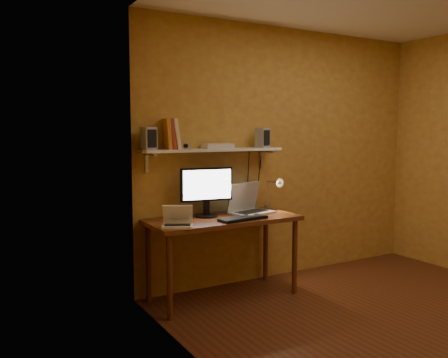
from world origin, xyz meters
TOP-DOWN VIEW (x-y plane):
  - room at (0.00, 0.00)m, footprint 3.44×3.24m
  - desk at (-0.95, 1.28)m, footprint 1.40×0.60m
  - wall_shelf at (-0.95, 1.47)m, footprint 1.40×0.25m
  - monitor at (-1.06, 1.40)m, footprint 0.50×0.24m
  - laptop at (-0.62, 1.37)m, footprint 0.46×0.38m
  - netbook at (-1.48, 1.11)m, footprint 0.30×0.27m
  - keyboard at (-0.85, 1.10)m, footprint 0.47×0.20m
  - mouse at (-0.73, 1.15)m, footprint 0.10×0.08m
  - desk_lamp at (-0.29, 1.41)m, footprint 0.09×0.23m
  - speaker_left at (-1.59, 1.46)m, footprint 0.13×0.13m
  - speaker_right at (-0.40, 1.46)m, footprint 0.13×0.13m
  - books at (-1.37, 1.49)m, footprint 0.17×0.20m
  - shelf_camera at (-1.26, 1.42)m, footprint 0.10×0.05m
  - router at (-0.90, 1.47)m, footprint 0.29×0.20m

SIDE VIEW (x-z plane):
  - desk at x=-0.95m, z-range 0.29..1.04m
  - keyboard at x=-0.85m, z-range 0.75..0.77m
  - mouse at x=-0.73m, z-range 0.75..0.78m
  - netbook at x=-1.48m, z-range 0.71..0.89m
  - laptop at x=-0.62m, z-range 0.68..0.97m
  - desk_lamp at x=-0.29m, z-range 0.77..1.15m
  - monitor at x=-1.06m, z-range 0.78..1.23m
  - room at x=0.00m, z-range -0.02..2.62m
  - wall_shelf at x=-0.95m, z-range 1.26..1.46m
  - router at x=-0.90m, z-range 1.38..1.42m
  - shelf_camera at x=-1.26m, z-range 1.37..1.44m
  - speaker_right at x=-0.40m, z-range 1.38..1.57m
  - speaker_left at x=-1.59m, z-range 1.38..1.57m
  - books at x=-1.37m, z-range 1.37..1.65m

